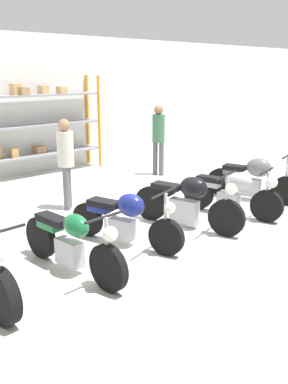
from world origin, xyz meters
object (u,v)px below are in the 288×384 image
(motorcycle_black, at_px, (187,201))
(motorcycle_silver, at_px, (232,193))
(motorcycle_green, at_px, (71,242))
(person_browsing, at_px, (66,157))
(motorcycle_grey, at_px, (254,178))
(motorcycle_blue, at_px, (125,218))
(shelving_rack, at_px, (37,124))
(person_near_rack, at_px, (158,134))

(motorcycle_black, distance_m, motorcycle_silver, 1.14)
(motorcycle_green, xyz_separation_m, person_browsing, (1.52, 2.45, 0.61))
(motorcycle_green, height_order, motorcycle_grey, motorcycle_grey)
(motorcycle_blue, relative_size, motorcycle_black, 0.97)
(shelving_rack, bearing_deg, motorcycle_green, -115.45)
(shelving_rack, height_order, motorcycle_green, shelving_rack)
(motorcycle_blue, distance_m, motorcycle_grey, 3.59)
(motorcycle_blue, height_order, motorcycle_silver, motorcycle_blue)
(motorcycle_black, bearing_deg, motorcycle_silver, 70.01)
(shelving_rack, distance_m, motorcycle_green, 6.14)
(motorcycle_green, bearing_deg, motorcycle_grey, 89.60)
(motorcycle_silver, height_order, person_browsing, person_browsing)
(motorcycle_blue, height_order, person_browsing, person_browsing)
(motorcycle_blue, xyz_separation_m, motorcycle_black, (1.30, -0.14, 0.04))
(motorcycle_silver, bearing_deg, person_browsing, -152.87)
(shelving_rack, height_order, person_near_rack, shelving_rack)
(motorcycle_green, xyz_separation_m, motorcycle_grey, (4.75, 0.30, 0.03))
(shelving_rack, bearing_deg, motorcycle_grey, -67.62)
(shelving_rack, xyz_separation_m, motorcycle_green, (-2.61, -5.48, -0.88))
(motorcycle_silver, height_order, motorcycle_grey, motorcycle_grey)
(motorcycle_blue, distance_m, motorcycle_black, 1.31)
(shelving_rack, xyz_separation_m, motorcycle_silver, (0.98, -5.49, -0.89))
(motorcycle_green, height_order, person_near_rack, person_near_rack)
(motorcycle_silver, relative_size, motorcycle_grey, 0.99)
(motorcycle_blue, bearing_deg, motorcycle_green, -92.60)
(shelving_rack, height_order, motorcycle_silver, shelving_rack)
(motorcycle_green, height_order, motorcycle_silver, motorcycle_green)
(motorcycle_silver, relative_size, person_near_rack, 1.08)
(motorcycle_black, bearing_deg, motorcycle_grey, 80.70)
(motorcycle_green, xyz_separation_m, motorcycle_silver, (3.59, -0.01, -0.01))
(motorcycle_grey, height_order, person_browsing, person_browsing)
(motorcycle_green, relative_size, motorcycle_blue, 1.04)
(shelving_rack, height_order, person_browsing, shelving_rack)
(shelving_rack, relative_size, motorcycle_black, 1.68)
(motorcycle_silver, bearing_deg, person_near_rack, 145.87)
(shelving_rack, distance_m, person_near_rack, 3.16)
(motorcycle_black, bearing_deg, person_near_rack, 128.85)
(person_near_rack, bearing_deg, motorcycle_black, 30.95)
(motorcycle_black, distance_m, person_near_rack, 4.03)
(person_browsing, bearing_deg, shelving_rack, -66.81)
(motorcycle_green, relative_size, motorcycle_silver, 1.07)
(motorcycle_green, relative_size, person_near_rack, 1.15)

